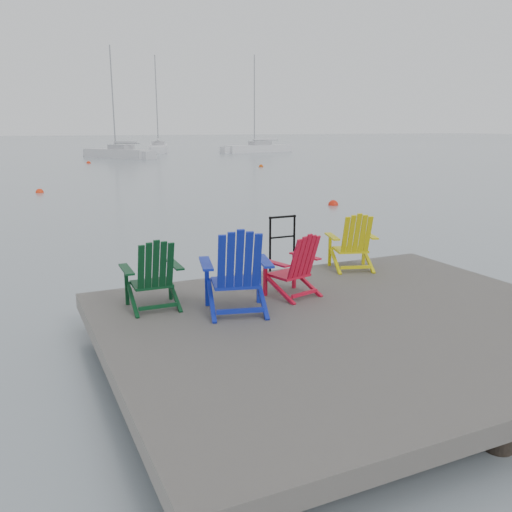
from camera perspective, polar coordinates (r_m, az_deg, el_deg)
name	(u,v)px	position (r m, az deg, el deg)	size (l,w,h in m)	color
ground	(354,356)	(6.97, 10.30, -10.34)	(400.00, 400.00, 0.00)	slate
dock	(355,330)	(6.84, 10.42, -7.68)	(6.00, 5.00, 1.40)	#2B2826
handrail	(282,238)	(8.79, 2.79, 1.96)	(0.48, 0.04, 0.90)	black
chair_green	(153,274)	(7.01, -10.78, -1.85)	(0.75, 0.70, 0.93)	#093418
chair_blue	(237,271)	(6.71, -2.02, -1.55)	(1.01, 0.96, 1.09)	#0F209F
chair_red	(295,265)	(7.42, 4.10, -0.95)	(0.83, 0.79, 0.89)	red
chair_yellow	(353,241)	(8.95, 10.17, 1.54)	(0.89, 0.85, 0.95)	#CFC40B
sailboat_near	(119,154)	(53.15, -14.23, 10.37)	(5.50, 7.29, 10.32)	#BCBCC0
sailboat_mid	(158,149)	(65.55, -10.23, 11.06)	(4.16, 8.26, 11.09)	silver
sailboat_far	(258,149)	(63.29, 0.16, 11.19)	(8.02, 3.11, 10.87)	silver
buoy_a	(333,205)	(20.16, 8.13, 5.33)	(0.38, 0.38, 0.38)	red
buoy_b	(40,193)	(25.68, -21.81, 6.22)	(0.35, 0.35, 0.35)	red
buoy_c	(261,167)	(39.79, 0.53, 9.38)	(0.34, 0.34, 0.34)	#B9420A
buoy_d	(89,163)	(45.69, -17.21, 9.31)	(0.35, 0.35, 0.35)	red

